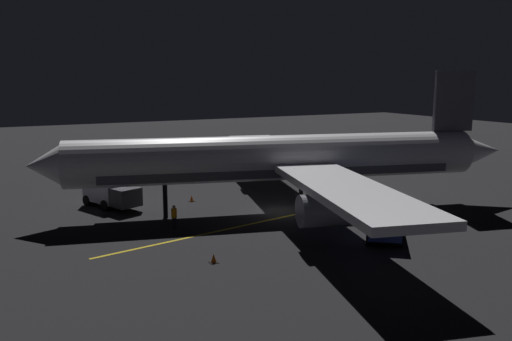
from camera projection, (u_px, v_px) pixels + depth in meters
name	position (u px, v px, depth m)	size (l,w,h in m)	color
ground_plane	(278.00, 212.00, 42.65)	(180.00, 180.00, 0.20)	black
apron_guide_stripe	(248.00, 225.00, 38.64)	(0.24, 23.86, 0.01)	gold
airliner	(286.00, 160.00, 42.04)	(38.05, 38.51, 11.25)	white
baggage_truck	(110.00, 192.00, 43.63)	(5.97, 4.02, 2.55)	silver
catering_truck	(384.00, 219.00, 35.84)	(6.37, 5.76, 2.15)	navy
ground_crew_worker	(174.00, 217.00, 37.41)	(0.40, 0.40, 1.74)	black
traffic_cone_near_left	(192.00, 199.00, 45.88)	(0.50, 0.50, 0.55)	#EA590F
traffic_cone_near_right	(214.00, 259.00, 30.68)	(0.50, 0.50, 0.55)	#EA590F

